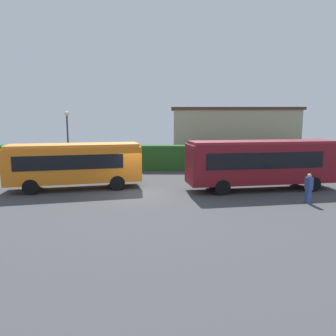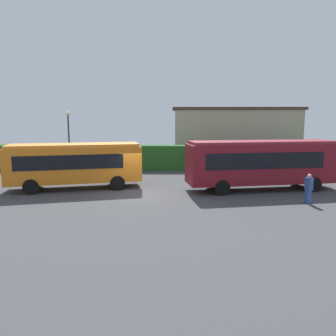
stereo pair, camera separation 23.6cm
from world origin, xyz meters
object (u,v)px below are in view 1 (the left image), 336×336
traffic_cone (125,171)px  bus_orange (75,163)px  person_center (309,188)px  lamppost (68,135)px  bus_maroon (262,162)px  person_left (218,173)px

traffic_cone → bus_orange: bearing=-113.6°
person_center → lamppost: bearing=-43.2°
bus_maroon → traffic_cone: (-10.15, 5.87, -1.61)m
bus_maroon → traffic_cone: 11.83m
person_left → lamppost: (-12.31, 4.25, 2.52)m
bus_maroon → person_center: 4.02m
person_left → traffic_cone: size_ratio=2.74×
lamppost → person_center: bearing=-29.1°
bus_orange → person_center: bearing=-28.6°
bus_orange → person_center: 14.89m
bus_orange → bus_maroon: bearing=-15.0°
person_left → traffic_cone: (-7.43, 4.27, -0.56)m
person_center → traffic_cone: bearing=-52.3°
bus_orange → traffic_cone: bus_orange is taller
bus_orange → lamppost: lamppost is taller
person_center → lamppost: 19.35m
person_left → lamppost: bearing=-90.4°
bus_maroon → traffic_cone: bearing=139.2°
person_center → bus_maroon: bearing=-77.5°
person_left → lamppost: size_ratio=0.31×
traffic_cone → lamppost: lamppost is taller
bus_maroon → lamppost: 16.19m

